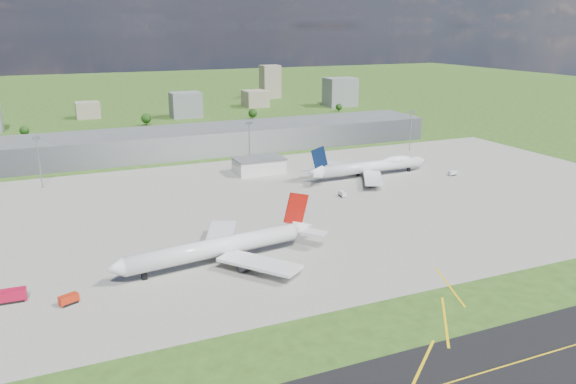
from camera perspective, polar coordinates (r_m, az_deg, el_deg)
name	(u,v)px	position (r m, az deg, el deg)	size (l,w,h in m)	color
ground	(216,156)	(352.93, -7.35, 3.65)	(1400.00, 1400.00, 0.00)	#2E4A17
apron	(305,203)	(256.54, 1.76, -1.13)	(360.00, 190.00, 0.08)	gray
terminal	(209,140)	(365.52, -8.06, 5.27)	(300.00, 42.00, 15.00)	gray
ops_building	(259,166)	(308.77, -2.97, 2.67)	(26.00, 16.00, 8.00)	silver
mast_west	(38,153)	(302.15, -24.05, 3.60)	(3.50, 2.00, 25.90)	gray
mast_center	(249,137)	(319.62, -3.96, 5.64)	(3.50, 2.00, 25.90)	gray
mast_east	(411,124)	(370.44, 12.40, 6.80)	(3.50, 2.00, 25.90)	gray
airliner_red_twin	(222,247)	(193.18, -6.69, -5.57)	(75.64, 58.52, 20.77)	silver
airliner_blue_quad	(372,167)	(304.29, 8.50, 2.56)	(73.68, 57.87, 19.26)	silver
fire_truck	(11,296)	(185.63, -26.34, -9.47)	(8.69, 3.65, 3.78)	#A90C2A
crash_tender	(69,300)	(177.67, -21.38, -10.16)	(5.98, 4.37, 2.91)	red
tug_yellow	(237,260)	(193.77, -5.23, -6.90)	(4.59, 4.05, 1.95)	yellow
van_white_near	(342,194)	(266.83, 5.55, -0.22)	(2.68, 5.20, 2.56)	silver
van_white_far	(452,173)	(316.29, 16.37, 1.84)	(5.14, 2.85, 2.54)	silver
bldg_cw	(88,110)	(526.97, -19.67, 7.85)	(20.00, 18.00, 14.00)	gray
bldg_c	(186,105)	(508.61, -10.35, 8.71)	(26.00, 20.00, 22.00)	slate
bldg_ce	(255,99)	(569.81, -3.35, 9.46)	(22.00, 24.00, 16.00)	gray
bldg_e	(340,92)	(574.82, 5.32, 10.08)	(30.00, 22.00, 28.00)	slate
bldg_tall_e	(270,82)	(638.64, -1.83, 11.14)	(20.00, 18.00, 36.00)	gray
tree_w	(24,131)	(452.25, -25.21, 5.67)	(6.75, 6.75, 8.25)	#382314
tree_c	(146,118)	(472.53, -14.22, 7.26)	(8.10, 8.10, 9.90)	#382314
tree_e	(253,113)	(490.14, -3.61, 8.01)	(7.65, 7.65, 9.35)	#382314
tree_far_e	(339,107)	(536.00, 5.20, 8.60)	(6.30, 6.30, 7.70)	#382314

